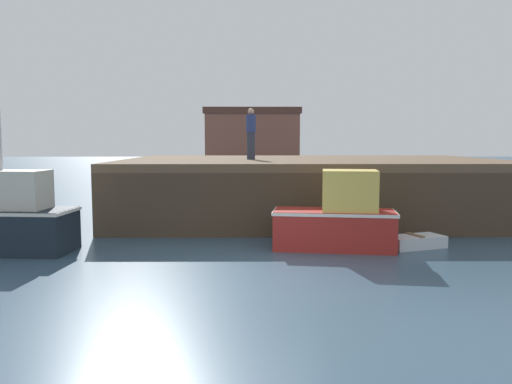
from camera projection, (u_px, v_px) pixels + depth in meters
ground at (261, 280)px, 10.28m from camera, size 120.00×160.00×0.10m
pier at (311, 169)px, 17.89m from camera, size 13.18×8.57×2.09m
fishing_boat_near_left at (2, 220)px, 12.58m from camera, size 3.63×1.69×3.90m
fishing_boat_near_right at (338, 218)px, 12.92m from camera, size 3.20×1.65×2.00m
rowboat at (415, 242)px, 13.13m from camera, size 1.64×1.20×0.35m
dockworker at (251, 134)px, 17.82m from camera, size 0.34×0.34×1.77m
warehouse at (252, 141)px, 43.22m from camera, size 7.90×4.85×5.44m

